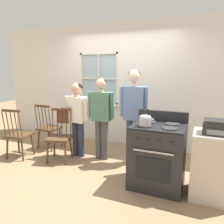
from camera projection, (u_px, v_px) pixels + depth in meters
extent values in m
plane|color=#937551|center=(94.00, 167.00, 3.87)|extent=(16.00, 16.00, 0.00)
cube|color=white|center=(46.00, 83.00, 5.68)|extent=(2.15, 0.06, 2.70)
cube|color=white|center=(196.00, 88.00, 4.28)|extent=(3.29, 0.06, 2.70)
cube|color=white|center=(100.00, 122.00, 5.26)|extent=(0.96, 0.06, 0.91)
cube|color=white|center=(99.00, 38.00, 4.88)|extent=(0.96, 0.06, 0.62)
cube|color=silver|center=(98.00, 104.00, 5.10)|extent=(1.02, 0.10, 0.03)
cube|color=#9EB7C6|center=(99.00, 78.00, 5.07)|extent=(0.90, 0.01, 1.10)
cube|color=silver|center=(99.00, 78.00, 5.04)|extent=(0.04, 0.02, 1.16)
cube|color=silver|center=(99.00, 78.00, 5.04)|extent=(0.96, 0.02, 0.04)
cube|color=silver|center=(82.00, 78.00, 5.22)|extent=(0.04, 0.03, 1.16)
cube|color=silver|center=(117.00, 79.00, 4.87)|extent=(0.04, 0.03, 1.16)
cube|color=silver|center=(99.00, 53.00, 4.93)|extent=(0.96, 0.03, 0.04)
cube|color=silver|center=(99.00, 103.00, 5.15)|extent=(0.96, 0.03, 0.04)
cube|color=#4C331E|center=(59.00, 138.00, 4.06)|extent=(0.51, 0.50, 0.04)
cylinder|color=#4C331E|center=(48.00, 153.00, 3.97)|extent=(0.06, 0.08, 0.42)
cylinder|color=#4C331E|center=(65.00, 154.00, 3.92)|extent=(0.08, 0.06, 0.42)
cylinder|color=#4C331E|center=(54.00, 147.00, 4.28)|extent=(0.08, 0.06, 0.42)
cylinder|color=#4C331E|center=(71.00, 148.00, 4.24)|extent=(0.06, 0.08, 0.42)
cylinder|color=#4C331E|center=(53.00, 123.00, 4.20)|extent=(0.04, 0.07, 0.50)
cylinder|color=#4C331E|center=(57.00, 123.00, 4.18)|extent=(0.04, 0.07, 0.50)
cylinder|color=#4C331E|center=(62.00, 123.00, 4.17)|extent=(0.04, 0.07, 0.50)
cylinder|color=#4C331E|center=(66.00, 123.00, 4.16)|extent=(0.04, 0.07, 0.50)
cylinder|color=#4C331E|center=(71.00, 123.00, 4.15)|extent=(0.04, 0.07, 0.50)
cube|color=#4C331E|center=(61.00, 109.00, 4.12)|extent=(0.38, 0.14, 0.04)
cube|color=#4C331E|center=(49.00, 128.00, 4.74)|extent=(0.43, 0.42, 0.04)
cylinder|color=#4C331E|center=(61.00, 137.00, 4.86)|extent=(0.07, 0.07, 0.42)
cylinder|color=#4C331E|center=(49.00, 136.00, 5.00)|extent=(0.07, 0.07, 0.42)
cylinder|color=#4C331E|center=(51.00, 142.00, 4.58)|extent=(0.07, 0.07, 0.42)
cylinder|color=#4C331E|center=(39.00, 140.00, 4.72)|extent=(0.07, 0.07, 0.42)
cylinder|color=#4C331E|center=(50.00, 119.00, 4.47)|extent=(0.02, 0.07, 0.50)
cylinder|color=#4C331E|center=(46.00, 119.00, 4.51)|extent=(0.02, 0.07, 0.50)
cylinder|color=#4C331E|center=(43.00, 119.00, 4.54)|extent=(0.02, 0.07, 0.50)
cylinder|color=#4C331E|center=(40.00, 118.00, 4.58)|extent=(0.02, 0.07, 0.50)
cylinder|color=#4C331E|center=(36.00, 118.00, 4.62)|extent=(0.02, 0.07, 0.50)
cube|color=#4C331E|center=(42.00, 106.00, 4.49)|extent=(0.38, 0.05, 0.04)
cube|color=#4C331E|center=(19.00, 135.00, 4.25)|extent=(0.47, 0.45, 0.04)
cylinder|color=#4C331E|center=(33.00, 145.00, 4.40)|extent=(0.07, 0.07, 0.42)
cylinder|color=#4C331E|center=(18.00, 143.00, 4.49)|extent=(0.07, 0.07, 0.42)
cylinder|color=#4C331E|center=(22.00, 150.00, 4.10)|extent=(0.07, 0.07, 0.42)
cylinder|color=#4C331E|center=(7.00, 148.00, 4.19)|extent=(0.07, 0.07, 0.42)
cylinder|color=#4C331E|center=(20.00, 125.00, 3.99)|extent=(0.03, 0.07, 0.50)
cylinder|color=#4C331E|center=(16.00, 125.00, 4.02)|extent=(0.03, 0.07, 0.50)
cylinder|color=#4C331E|center=(12.00, 125.00, 4.04)|extent=(0.03, 0.07, 0.50)
cylinder|color=#4C331E|center=(8.00, 124.00, 4.06)|extent=(0.03, 0.07, 0.50)
cylinder|color=#4C331E|center=(4.00, 124.00, 4.09)|extent=(0.03, 0.07, 0.50)
cube|color=#4C331E|center=(11.00, 111.00, 3.99)|extent=(0.38, 0.09, 0.04)
cylinder|color=#2D3347|center=(75.00, 138.00, 4.35)|extent=(0.12, 0.12, 0.70)
cylinder|color=#2D3347|center=(81.00, 140.00, 4.28)|extent=(0.12, 0.12, 0.70)
cube|color=white|center=(77.00, 109.00, 4.20)|extent=(0.38, 0.25, 0.49)
cylinder|color=white|center=(68.00, 108.00, 4.28)|extent=(0.09, 0.12, 0.46)
cylinder|color=white|center=(86.00, 110.00, 4.07)|extent=(0.09, 0.12, 0.46)
cylinder|color=tan|center=(77.00, 95.00, 4.14)|extent=(0.10, 0.10, 0.06)
sphere|color=tan|center=(77.00, 88.00, 4.12)|extent=(0.20, 0.20, 0.20)
ellipsoid|color=black|center=(77.00, 87.00, 4.13)|extent=(0.21, 0.21, 0.17)
cylinder|color=#4C4C51|center=(98.00, 139.00, 4.20)|extent=(0.12, 0.12, 0.76)
cylinder|color=#4C4C51|center=(105.00, 140.00, 4.15)|extent=(0.12, 0.12, 0.76)
cube|color=#4C7560|center=(101.00, 106.00, 4.05)|extent=(0.37, 0.23, 0.53)
cylinder|color=#4C7560|center=(90.00, 105.00, 4.10)|extent=(0.08, 0.11, 0.50)
cylinder|color=#4C7560|center=(112.00, 106.00, 3.96)|extent=(0.08, 0.11, 0.50)
cylinder|color=beige|center=(101.00, 90.00, 3.99)|extent=(0.10, 0.10, 0.06)
sphere|color=beige|center=(101.00, 83.00, 3.97)|extent=(0.19, 0.19, 0.19)
ellipsoid|color=#332319|center=(102.00, 82.00, 3.98)|extent=(0.19, 0.19, 0.15)
cylinder|color=#384766|center=(129.00, 141.00, 3.99)|extent=(0.12, 0.12, 0.83)
cylinder|color=#384766|center=(137.00, 142.00, 3.96)|extent=(0.12, 0.12, 0.83)
cube|color=#6B84B7|center=(134.00, 103.00, 3.84)|extent=(0.38, 0.27, 0.58)
cylinder|color=#6B84B7|center=(122.00, 102.00, 3.86)|extent=(0.10, 0.13, 0.54)
cylinder|color=#6B84B7|center=(146.00, 102.00, 3.77)|extent=(0.10, 0.13, 0.54)
cylinder|color=beige|center=(134.00, 85.00, 3.78)|extent=(0.10, 0.10, 0.07)
sphere|color=beige|center=(134.00, 76.00, 3.75)|extent=(0.22, 0.22, 0.22)
ellipsoid|color=brown|center=(134.00, 75.00, 3.76)|extent=(0.22, 0.22, 0.18)
cube|color=#232326|center=(158.00, 157.00, 3.19)|extent=(0.75, 0.64, 0.90)
cube|color=black|center=(159.00, 126.00, 3.10)|extent=(0.74, 0.61, 0.02)
cylinder|color=#2D2D30|center=(145.00, 126.00, 3.04)|extent=(0.20, 0.20, 0.02)
cylinder|color=#2D2D30|center=(170.00, 128.00, 2.91)|extent=(0.20, 0.20, 0.02)
cylinder|color=#2D2D30|center=(149.00, 122.00, 3.27)|extent=(0.20, 0.20, 0.02)
cylinder|color=#2D2D30|center=(172.00, 124.00, 3.14)|extent=(0.20, 0.20, 0.02)
cube|color=#232326|center=(163.00, 116.00, 3.34)|extent=(0.75, 0.06, 0.16)
cube|color=black|center=(153.00, 169.00, 2.90)|extent=(0.47, 0.01, 0.32)
cylinder|color=silver|center=(153.00, 152.00, 2.84)|extent=(0.53, 0.02, 0.02)
cylinder|color=#232326|center=(137.00, 139.00, 2.91)|extent=(0.04, 0.02, 0.04)
cylinder|color=#232326|center=(148.00, 141.00, 2.85)|extent=(0.04, 0.02, 0.04)
cylinder|color=#232326|center=(159.00, 142.00, 2.79)|extent=(0.04, 0.02, 0.04)
cylinder|color=#232326|center=(171.00, 144.00, 2.73)|extent=(0.04, 0.02, 0.04)
cylinder|color=#B7B7BC|center=(145.00, 121.00, 3.03)|extent=(0.17, 0.17, 0.12)
ellipsoid|color=#B7B7BC|center=(145.00, 117.00, 3.02)|extent=(0.16, 0.16, 0.07)
sphere|color=black|center=(145.00, 114.00, 3.01)|extent=(0.03, 0.03, 0.03)
cylinder|color=#B7B7BC|center=(151.00, 120.00, 2.99)|extent=(0.08, 0.03, 0.07)
torus|color=black|center=(145.00, 112.00, 3.00)|extent=(0.12, 0.01, 0.12)
cylinder|color=#42474C|center=(105.00, 102.00, 5.01)|extent=(0.12, 0.12, 0.09)
cylinder|color=#33261C|center=(105.00, 101.00, 5.01)|extent=(0.11, 0.11, 0.01)
cone|color=#286033|center=(105.00, 95.00, 4.98)|extent=(0.07, 0.05, 0.24)
cone|color=#286033|center=(105.00, 98.00, 5.01)|extent=(0.04, 0.06, 0.10)
cone|color=#286033|center=(104.00, 95.00, 4.99)|extent=(0.11, 0.05, 0.24)
cone|color=#286033|center=(104.00, 98.00, 4.98)|extent=(0.05, 0.05, 0.14)
cone|color=#286033|center=(105.00, 97.00, 4.97)|extent=(0.06, 0.07, 0.18)
cube|color=brown|center=(63.00, 116.00, 4.24)|extent=(0.24, 0.14, 0.26)
torus|color=brown|center=(61.00, 108.00, 4.13)|extent=(0.15, 0.15, 0.01)
cube|color=beige|center=(213.00, 167.00, 2.89)|extent=(0.55, 0.50, 0.87)
cube|color=beige|center=(216.00, 134.00, 2.80)|extent=(0.55, 0.50, 0.03)
cube|color=#232326|center=(217.00, 130.00, 2.77)|extent=(0.34, 0.28, 0.10)
cube|color=#232326|center=(217.00, 123.00, 2.75)|extent=(0.32, 0.27, 0.08)
cube|color=gray|center=(217.00, 133.00, 2.64)|extent=(0.24, 0.01, 0.06)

